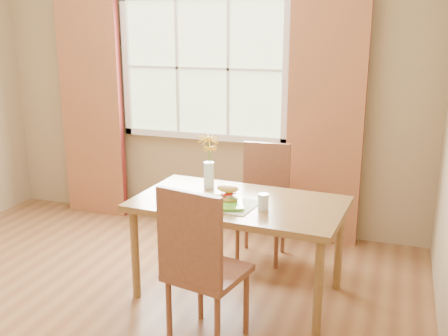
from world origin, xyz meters
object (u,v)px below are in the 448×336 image
croissant_sandwich (227,193)px  flower_vase (209,156)px  dining_table (239,211)px  water_glass (263,202)px  chair_far (263,196)px  chair_near (200,262)px

croissant_sandwich → flower_vase: (-0.25, 0.31, 0.16)m
dining_table → water_glass: water_glass is taller
chair_far → flower_vase: size_ratio=2.34×
dining_table → chair_far: size_ratio=1.58×
croissant_sandwich → flower_vase: size_ratio=0.45×
water_glass → flower_vase: (-0.51, 0.34, 0.19)m
chair_near → flower_vase: size_ratio=2.51×
croissant_sandwich → water_glass: size_ratio=1.68×
dining_table → chair_far: 0.71m
croissant_sandwich → water_glass: croissant_sandwich is taller
dining_table → flower_vase: (-0.30, 0.22, 0.31)m
chair_near → flower_vase: 1.04m
chair_far → flower_vase: bearing=-124.8°
dining_table → croissant_sandwich: croissant_sandwich is taller
dining_table → chair_near: chair_near is taller
croissant_sandwich → water_glass: (0.26, -0.03, -0.03)m
chair_far → flower_vase: 0.71m
flower_vase → chair_near: bearing=-72.9°
chair_far → croissant_sandwich: 0.83m
chair_near → chair_far: chair_near is taller
chair_far → croissant_sandwich: bearing=-96.8°
dining_table → flower_vase: size_ratio=3.71×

